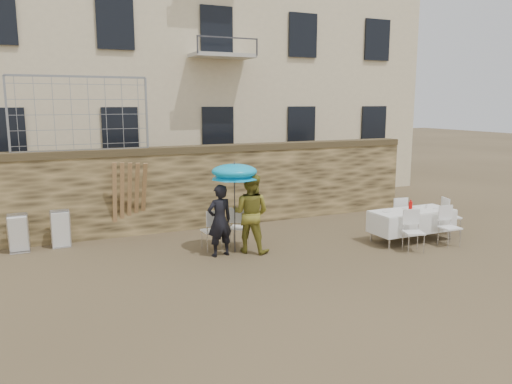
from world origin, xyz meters
name	(u,v)px	position (x,y,z in m)	size (l,w,h in m)	color
ground	(285,286)	(0.00, 0.00, 0.00)	(80.00, 80.00, 0.00)	brown
stone_wall	(201,187)	(0.00, 5.00, 1.10)	(13.00, 0.50, 2.20)	brown
chain_link_fence	(81,115)	(-3.00, 5.00, 3.10)	(3.20, 0.06, 1.80)	gray
man_suit	(220,221)	(-0.46, 2.26, 0.81)	(0.59, 0.39, 1.62)	black
woman_dress	(251,213)	(0.29, 2.26, 0.91)	(0.88, 0.69, 1.82)	#A9A033
umbrella	(234,174)	(-0.06, 2.36, 1.81)	(1.07, 1.07, 1.92)	#3F3F44
couple_chair_left	(212,229)	(-0.46, 2.81, 0.48)	(0.48, 0.48, 0.96)	white
couple_chair_right	(239,226)	(0.24, 2.81, 0.48)	(0.48, 0.48, 0.96)	white
banquet_table	(412,212)	(4.30, 1.48, 0.73)	(2.10, 0.85, 0.78)	white
soda_bottle	(410,207)	(4.10, 1.33, 0.91)	(0.09, 0.09, 0.26)	red
table_chair_front_left	(414,231)	(3.70, 0.73, 0.48)	(0.48, 0.48, 0.96)	white
table_chair_front_right	(450,227)	(4.80, 0.73, 0.48)	(0.48, 0.48, 0.96)	white
table_chair_back	(397,215)	(4.50, 2.28, 0.48)	(0.48, 0.48, 0.96)	white
table_chair_side	(451,216)	(5.70, 1.58, 0.48)	(0.48, 0.48, 0.96)	white
chair_stack_left	(19,231)	(-4.55, 4.55, 0.46)	(0.46, 0.47, 0.92)	white
chair_stack_right	(60,227)	(-3.65, 4.55, 0.46)	(0.46, 0.40, 0.92)	white
wood_planks	(127,199)	(-2.05, 4.62, 1.00)	(0.70, 0.20, 2.00)	#A37749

